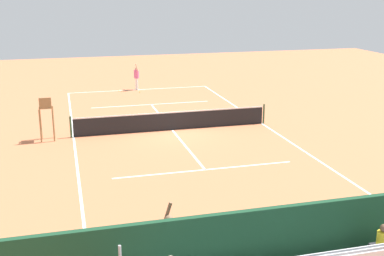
{
  "coord_description": "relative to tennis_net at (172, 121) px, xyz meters",
  "views": [
    {
      "loc": [
        5.33,
        23.96,
        7.05
      ],
      "look_at": [
        0.0,
        4.0,
        1.2
      ],
      "focal_mm": 45.97,
      "sensor_mm": 36.0,
      "label": 1
    }
  ],
  "objects": [
    {
      "name": "ground_plane",
      "position": [
        0.0,
        0.0,
        -0.5
      ],
      "size": [
        60.0,
        60.0,
        0.0
      ],
      "primitive_type": "plane",
      "color": "#CC7047"
    },
    {
      "name": "court_line_markings",
      "position": [
        0.0,
        -0.04,
        -0.5
      ],
      "size": [
        10.1,
        22.2,
        0.01
      ],
      "color": "white",
      "rests_on": "ground"
    },
    {
      "name": "tennis_net",
      "position": [
        0.0,
        0.0,
        0.0
      ],
      "size": [
        10.3,
        0.1,
        1.07
      ],
      "color": "black",
      "rests_on": "ground"
    },
    {
      "name": "backdrop_wall",
      "position": [
        0.0,
        14.0,
        0.5
      ],
      "size": [
        18.0,
        0.16,
        2.0
      ],
      "primitive_type": "cube",
      "color": "#194228",
      "rests_on": "ground"
    },
    {
      "name": "umpire_chair",
      "position": [
        6.2,
        0.21,
        0.81
      ],
      "size": [
        0.67,
        0.67,
        2.14
      ],
      "color": "olive",
      "rests_on": "ground"
    },
    {
      "name": "courtside_bench",
      "position": [
        -1.95,
        13.27,
        0.06
      ],
      "size": [
        1.8,
        0.4,
        0.93
      ],
      "color": "#234C2D",
      "rests_on": "ground"
    },
    {
      "name": "tennis_player",
      "position": [
        0.14,
        -11.03,
        0.51
      ],
      "size": [
        0.38,
        0.54,
        1.93
      ],
      "color": "white",
      "rests_on": "ground"
    },
    {
      "name": "tennis_racket",
      "position": [
        1.34,
        -10.97,
        -0.49
      ],
      "size": [
        0.56,
        0.44,
        0.03
      ],
      "color": "black",
      "rests_on": "ground"
    },
    {
      "name": "tennis_ball_near",
      "position": [
        0.1,
        -9.99,
        -0.47
      ],
      "size": [
        0.07,
        0.07,
        0.07
      ],
      "primitive_type": "sphere",
      "color": "#CCDB33",
      "rests_on": "ground"
    },
    {
      "name": "line_judge",
      "position": [
        3.02,
        13.12,
        0.51
      ],
      "size": [
        0.38,
        0.54,
        1.93
      ],
      "color": "#232328",
      "rests_on": "ground"
    }
  ]
}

